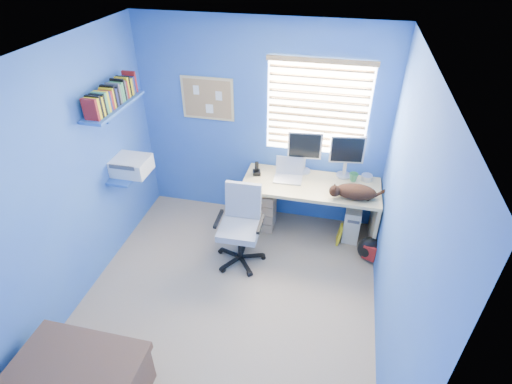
% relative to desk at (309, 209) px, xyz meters
% --- Properties ---
extents(floor, '(3.00, 3.20, 0.00)m').
position_rel_desk_xyz_m(floor, '(-0.68, -1.26, -0.37)').
color(floor, tan).
rests_on(floor, ground).
extents(ceiling, '(3.00, 3.20, 0.00)m').
position_rel_desk_xyz_m(ceiling, '(-0.68, -1.26, 2.13)').
color(ceiling, white).
rests_on(ceiling, wall_back).
extents(wall_back, '(3.00, 0.01, 2.50)m').
position_rel_desk_xyz_m(wall_back, '(-0.68, 0.34, 0.88)').
color(wall_back, blue).
rests_on(wall_back, ground).
extents(wall_front, '(3.00, 0.01, 2.50)m').
position_rel_desk_xyz_m(wall_front, '(-0.68, -2.86, 0.88)').
color(wall_front, blue).
rests_on(wall_front, ground).
extents(wall_left, '(0.01, 3.20, 2.50)m').
position_rel_desk_xyz_m(wall_left, '(-2.18, -1.26, 0.88)').
color(wall_left, blue).
rests_on(wall_left, ground).
extents(wall_right, '(0.01, 3.20, 2.50)m').
position_rel_desk_xyz_m(wall_right, '(0.82, -1.26, 0.88)').
color(wall_right, blue).
rests_on(wall_right, ground).
extents(desk, '(1.60, 0.65, 0.74)m').
position_rel_desk_xyz_m(desk, '(0.00, 0.00, 0.00)').
color(desk, '#DBC57F').
rests_on(desk, floor).
extents(laptop, '(0.34, 0.27, 0.22)m').
position_rel_desk_xyz_m(laptop, '(-0.28, 0.04, 0.48)').
color(laptop, silver).
rests_on(laptop, desk).
extents(monitor_left, '(0.41, 0.16, 0.54)m').
position_rel_desk_xyz_m(monitor_left, '(-0.13, 0.26, 0.64)').
color(monitor_left, silver).
rests_on(monitor_left, desk).
extents(monitor_right, '(0.41, 0.17, 0.54)m').
position_rel_desk_xyz_m(monitor_right, '(0.36, 0.26, 0.64)').
color(monitor_right, silver).
rests_on(monitor_right, desk).
extents(phone, '(0.12, 0.13, 0.17)m').
position_rel_desk_xyz_m(phone, '(-0.67, 0.08, 0.45)').
color(phone, black).
rests_on(phone, desk).
extents(mug, '(0.10, 0.09, 0.10)m').
position_rel_desk_xyz_m(mug, '(0.47, 0.18, 0.42)').
color(mug, '#398B52').
rests_on(mug, desk).
extents(cd_spindle, '(0.13, 0.13, 0.07)m').
position_rel_desk_xyz_m(cd_spindle, '(0.63, 0.23, 0.41)').
color(cd_spindle, silver).
rests_on(cd_spindle, desk).
extents(cat, '(0.49, 0.33, 0.16)m').
position_rel_desk_xyz_m(cat, '(0.51, -0.17, 0.45)').
color(cat, black).
rests_on(cat, desk).
extents(tower_pc, '(0.21, 0.45, 0.45)m').
position_rel_desk_xyz_m(tower_pc, '(0.54, 0.11, -0.14)').
color(tower_pc, beige).
rests_on(tower_pc, floor).
extents(drawer_boxes, '(0.35, 0.28, 0.54)m').
position_rel_desk_xyz_m(drawer_boxes, '(-0.60, 0.01, -0.10)').
color(drawer_boxes, tan).
rests_on(drawer_boxes, floor).
extents(yellow_book, '(0.03, 0.17, 0.24)m').
position_rel_desk_xyz_m(yellow_book, '(0.40, -0.09, -0.25)').
color(yellow_book, yellow).
rests_on(yellow_book, floor).
extents(backpack, '(0.32, 0.29, 0.31)m').
position_rel_desk_xyz_m(backpack, '(0.75, -0.32, -0.21)').
color(backpack, black).
rests_on(backpack, floor).
extents(office_chair, '(0.55, 0.55, 0.93)m').
position_rel_desk_xyz_m(office_chair, '(-0.70, -0.63, -0.02)').
color(office_chair, black).
rests_on(office_chair, floor).
extents(window_blinds, '(1.15, 0.05, 1.10)m').
position_rel_desk_xyz_m(window_blinds, '(-0.03, 0.31, 1.18)').
color(window_blinds, white).
rests_on(window_blinds, ground).
extents(corkboard, '(0.64, 0.02, 0.52)m').
position_rel_desk_xyz_m(corkboard, '(-1.33, 0.33, 1.18)').
color(corkboard, '#DBC57F').
rests_on(corkboard, ground).
extents(wall_shelves, '(0.42, 0.90, 1.05)m').
position_rel_desk_xyz_m(wall_shelves, '(-2.03, -0.51, 1.06)').
color(wall_shelves, '#2858B5').
rests_on(wall_shelves, ground).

